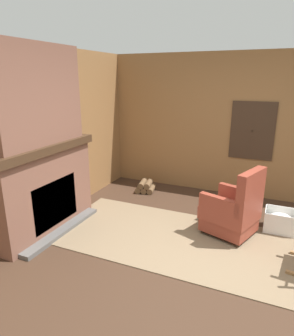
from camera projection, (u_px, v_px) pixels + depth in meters
ground_plane at (207, 268)px, 3.47m from camera, size 14.00×14.00×0.00m
wood_panel_wall_left at (28, 142)px, 4.07m from camera, size 0.06×5.59×2.55m
wood_panel_wall_back at (244, 127)px, 5.31m from camera, size 5.59×0.09×2.55m
fireplace_hearth at (46, 189)px, 4.17m from camera, size 0.56×1.76×1.26m
chimney_breast at (35, 95)px, 3.81m from camera, size 0.31×1.46×1.28m
area_rug at (188, 241)px, 4.01m from camera, size 3.74×1.62×0.01m
armchair at (233, 211)px, 4.09m from camera, size 0.82×0.79×0.99m
firewood_stack at (145, 187)px, 5.76m from camera, size 0.41×0.41×0.21m
laundry_basket at (280, 221)px, 4.26m from camera, size 0.42×0.36×0.31m
oil_lamp_vase at (10, 144)px, 3.58m from camera, size 0.12×0.12×0.25m
storage_case at (67, 131)px, 4.54m from camera, size 0.16×0.24×0.15m
decorative_plate_on_mantel at (40, 133)px, 4.04m from camera, size 0.07×0.27×0.27m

